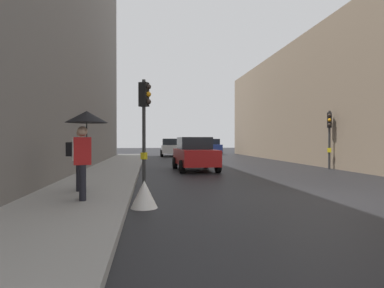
% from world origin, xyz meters
% --- Properties ---
extents(ground_plane, '(120.00, 120.00, 0.00)m').
position_xyz_m(ground_plane, '(0.00, 0.00, 0.00)').
color(ground_plane, black).
extents(sidewalk_kerb, '(2.70, 40.00, 0.16)m').
position_xyz_m(sidewalk_kerb, '(-6.69, 6.00, 0.08)').
color(sidewalk_kerb, gray).
rests_on(sidewalk_kerb, ground).
extents(building_facade_right, '(12.00, 34.79, 8.71)m').
position_xyz_m(building_facade_right, '(11.34, 12.16, 4.36)').
color(building_facade_right, gray).
rests_on(building_facade_right, ground).
extents(traffic_light_mid_street, '(0.37, 0.44, 3.23)m').
position_xyz_m(traffic_light_mid_street, '(5.03, 8.31, 2.23)').
color(traffic_light_mid_street, '#2D2D2D').
rests_on(traffic_light_mid_street, ground).
extents(traffic_light_near_right, '(0.44, 0.37, 3.71)m').
position_xyz_m(traffic_light_near_right, '(-5.02, 2.97, 2.56)').
color(traffic_light_near_right, '#2D2D2D').
rests_on(traffic_light_near_right, ground).
extents(car_red_sedan, '(2.18, 4.28, 1.76)m').
position_xyz_m(car_red_sedan, '(-2.45, 8.58, 0.88)').
color(car_red_sedan, red).
rests_on(car_red_sedan, ground).
extents(car_blue_van, '(2.11, 4.25, 1.76)m').
position_xyz_m(car_blue_van, '(2.19, 28.35, 0.88)').
color(car_blue_van, navy).
rests_on(car_blue_van, ground).
extents(car_white_compact, '(2.06, 4.22, 1.76)m').
position_xyz_m(car_white_compact, '(-2.71, 24.37, 0.88)').
color(car_white_compact, silver).
rests_on(car_white_compact, ground).
extents(pedestrian_with_umbrella, '(1.00, 1.00, 2.14)m').
position_xyz_m(pedestrian_with_umbrella, '(-6.37, -0.44, 1.84)').
color(pedestrian_with_umbrella, black).
rests_on(pedestrian_with_umbrella, sidewalk_kerb).
extents(pedestrian_with_black_backpack, '(0.66, 0.47, 1.77)m').
position_xyz_m(pedestrian_with_black_backpack, '(-6.82, 1.08, 1.16)').
color(pedestrian_with_black_backpack, black).
rests_on(pedestrian_with_black_backpack, sidewalk_kerb).
extents(warning_sign_triangle, '(0.64, 0.64, 0.65)m').
position_xyz_m(warning_sign_triangle, '(-4.97, -0.79, 0.33)').
color(warning_sign_triangle, silver).
rests_on(warning_sign_triangle, ground).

